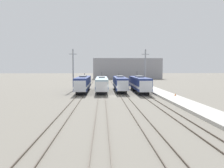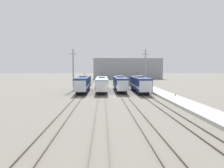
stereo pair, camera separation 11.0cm
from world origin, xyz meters
The scene contains 14 objects.
ground_plane centered at (0.00, 0.00, 0.00)m, with size 400.00×400.00×0.00m, color slate.
rail_pair_far_left centered at (-7.15, 0.00, 0.07)m, with size 1.51×120.00×0.15m.
rail_pair_center_left centered at (-2.38, 0.00, 0.07)m, with size 1.51×120.00×0.15m.
rail_pair_center_right centered at (2.38, 0.00, 0.07)m, with size 1.51×120.00×0.15m.
rail_pair_far_right centered at (7.15, 0.00, 0.07)m, with size 1.51×120.00×0.15m.
locomotive_far_left centered at (-7.15, 8.30, 2.17)m, with size 2.98×18.13×4.76m.
locomotive_center_left centered at (-2.38, 8.71, 2.05)m, with size 2.96×19.06×5.07m.
locomotive_center_right centered at (2.38, 9.23, 2.12)m, with size 2.90×17.20×4.59m.
locomotive_far_right centered at (7.15, 6.85, 2.16)m, with size 3.12×17.11×5.25m.
catenary_tower_left centered at (-10.06, 11.39, 5.75)m, with size 2.05×0.36×11.20m.
catenary_tower_right centered at (9.44, 11.39, 5.75)m, with size 2.05×0.36×11.20m.
platform centered at (11.71, 0.00, 0.22)m, with size 4.00×120.00×0.44m.
traffic_cone centered at (12.90, -3.20, 0.68)m, with size 0.37×0.37×0.47m.
depot_building centered at (11.85, 76.79, 5.72)m, with size 38.14×11.09×11.44m.
Camera 2 is at (-2.12, -47.54, 6.22)m, focal length 35.00 mm.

